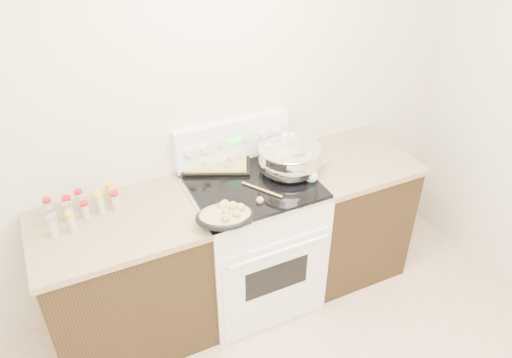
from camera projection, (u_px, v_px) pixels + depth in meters
room_shell at (354, 250)px, 1.39m from camera, size 4.10×3.60×2.75m
counter_left at (127, 282)px, 2.98m from camera, size 0.93×0.67×0.92m
counter_right at (345, 212)px, 3.54m from camera, size 0.73×0.67×0.92m
kitchen_range at (252, 239)px, 3.26m from camera, size 0.78×0.73×1.22m
mixing_bowl at (289, 159)px, 3.05m from camera, size 0.39×0.39×0.23m
roasting_pan at (225, 215)px, 2.66m from camera, size 0.37×0.31×0.12m
baking_sheet at (217, 162)px, 3.16m from camera, size 0.50×0.44×0.06m
wooden_spoon at (261, 196)px, 2.87m from camera, size 0.16×0.24×0.04m
blue_ladle at (312, 175)px, 3.01m from camera, size 0.25×0.17×0.10m
spice_jars at (80, 208)px, 2.73m from camera, size 0.40×0.24×0.13m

